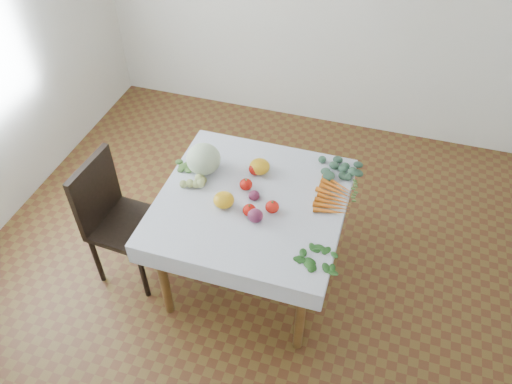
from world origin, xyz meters
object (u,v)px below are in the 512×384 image
at_px(cabbage, 203,159).
at_px(carrot_bunch, 334,197).
at_px(heirloom_back, 260,167).
at_px(table, 252,211).
at_px(chair, 114,213).

distance_m(cabbage, carrot_bunch, 0.85).
relative_size(cabbage, carrot_bunch, 0.63).
relative_size(heirloom_back, carrot_bunch, 0.38).
xyz_separation_m(table, carrot_bunch, (0.48, 0.15, 0.12)).
relative_size(chair, carrot_bunch, 2.69).
bearing_deg(chair, cabbage, 33.31).
xyz_separation_m(table, chair, (-0.89, -0.18, -0.12)).
relative_size(table, carrot_bunch, 2.88).
distance_m(table, carrot_bunch, 0.52).
height_order(chair, cabbage, cabbage).
bearing_deg(heirloom_back, cabbage, -164.57).
xyz_separation_m(table, cabbage, (-0.37, 0.16, 0.20)).
bearing_deg(cabbage, table, -23.51).
bearing_deg(heirloom_back, chair, -153.22).
distance_m(chair, heirloom_back, 1.00).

